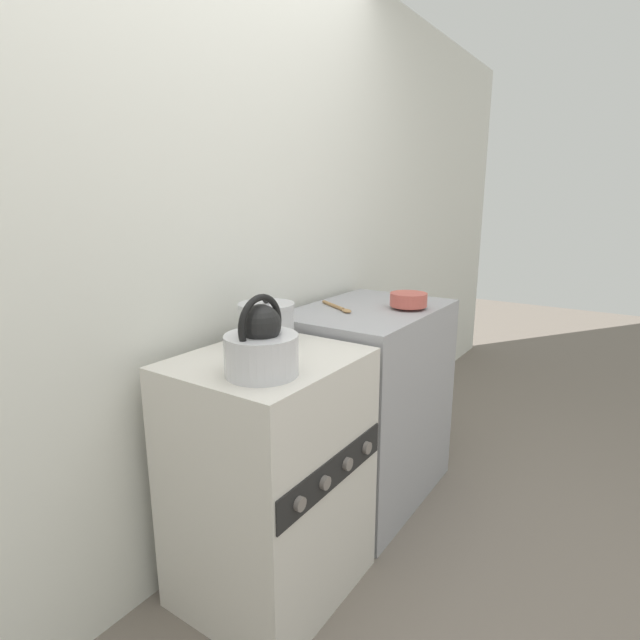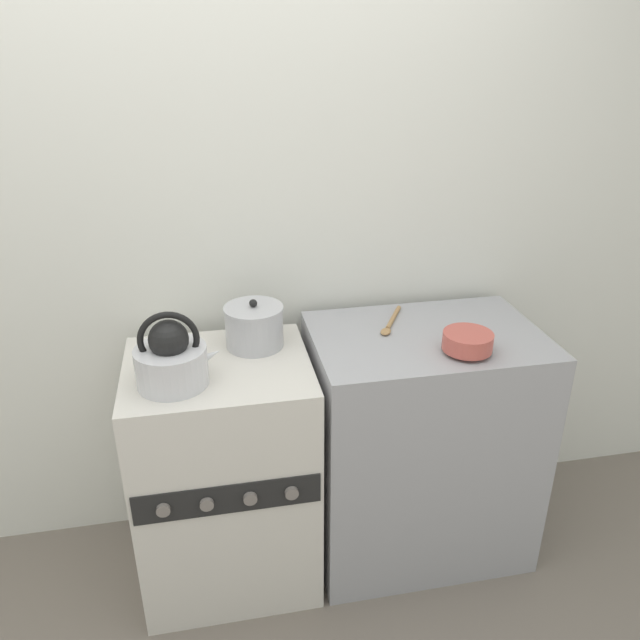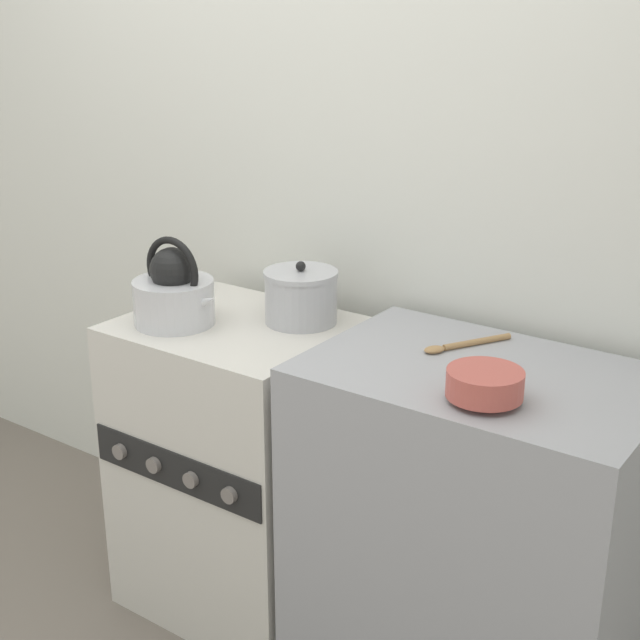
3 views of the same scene
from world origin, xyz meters
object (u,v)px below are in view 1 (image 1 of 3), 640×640
object	(u,v)px
stove	(271,477)
enamel_bowl	(408,300)
cooking_pot	(267,323)
kettle	(262,346)

from	to	relation	value
stove	enamel_bowl	xyz separation A→B (m)	(0.82, -0.14, 0.53)
stove	cooking_pot	size ratio (longest dim) A/B	4.33
cooking_pot	enamel_bowl	distance (m)	0.73
enamel_bowl	cooking_pot	bearing A→B (deg)	159.10
stove	cooking_pot	distance (m)	0.56
kettle	enamel_bowl	bearing A→B (deg)	-2.80
stove	kettle	bearing A→B (deg)	-145.23
kettle	cooking_pot	bearing A→B (deg)	37.60
kettle	enamel_bowl	world-z (taller)	kettle
stove	kettle	size ratio (longest dim) A/B	3.27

